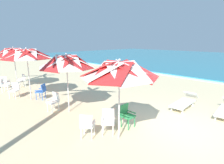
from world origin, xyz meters
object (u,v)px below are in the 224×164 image
(sun_lounger_1, at_px, (184,102))
(plastic_chair_7, at_px, (4,84))
(plastic_chair_3, at_px, (54,101))
(plastic_chair_6, at_px, (22,79))
(plastic_chair_1, at_px, (127,114))
(beach_umbrella_2, at_px, (27,54))
(beach_umbrella_1, at_px, (67,62))
(plastic_chair_0, at_px, (108,120))
(plastic_chair_2, at_px, (87,124))
(plastic_chair_5, at_px, (14,89))
(plastic_chair_8, at_px, (5,82))
(plastic_chair_4, at_px, (42,91))
(beach_umbrella_3, at_px, (14,53))
(beach_umbrella_0, at_px, (119,71))

(sun_lounger_1, bearing_deg, plastic_chair_7, -148.71)
(plastic_chair_3, xyz_separation_m, plastic_chair_6, (-5.78, 0.57, 0.00))
(plastic_chair_1, relative_size, beach_umbrella_2, 0.31)
(beach_umbrella_1, bearing_deg, sun_lounger_1, 51.53)
(beach_umbrella_1, relative_size, plastic_chair_6, 3.06)
(plastic_chair_0, bearing_deg, plastic_chair_1, 80.91)
(plastic_chair_0, height_order, plastic_chair_2, same)
(plastic_chair_1, height_order, plastic_chair_5, same)
(plastic_chair_5, distance_m, plastic_chair_7, 1.69)
(plastic_chair_0, height_order, plastic_chair_8, same)
(beach_umbrella_2, bearing_deg, plastic_chair_5, -148.85)
(plastic_chair_1, distance_m, beach_umbrella_1, 3.39)
(beach_umbrella_2, xyz_separation_m, plastic_chair_5, (-0.89, -0.54, -1.95))
(plastic_chair_4, bearing_deg, plastic_chair_7, -160.91)
(plastic_chair_3, xyz_separation_m, plastic_chair_4, (-2.03, 0.31, 0.00))
(plastic_chair_8, bearing_deg, beach_umbrella_3, 47.95)
(plastic_chair_6, bearing_deg, plastic_chair_1, 3.95)
(plastic_chair_1, height_order, plastic_chair_2, same)
(beach_umbrella_3, distance_m, sun_lounger_1, 10.59)
(plastic_chair_1, distance_m, beach_umbrella_2, 6.27)
(plastic_chair_0, relative_size, plastic_chair_7, 1.00)
(plastic_chair_4, height_order, beach_umbrella_3, beach_umbrella_3)
(beach_umbrella_0, distance_m, plastic_chair_6, 9.68)
(beach_umbrella_0, relative_size, beach_umbrella_1, 1.00)
(plastic_chair_3, relative_size, plastic_chair_7, 1.00)
(plastic_chair_1, xyz_separation_m, plastic_chair_5, (-6.70, -1.86, 0.00))
(plastic_chair_6, height_order, plastic_chair_8, same)
(beach_umbrella_1, bearing_deg, plastic_chair_7, -168.14)
(plastic_chair_1, xyz_separation_m, plastic_chair_8, (-9.21, -1.70, 0.00))
(plastic_chair_0, height_order, plastic_chair_3, same)
(plastic_chair_0, distance_m, plastic_chair_8, 9.12)
(plastic_chair_4, bearing_deg, plastic_chair_1, 9.37)
(beach_umbrella_3, height_order, plastic_chair_6, beach_umbrella_3)
(plastic_chair_0, distance_m, plastic_chair_7, 8.33)
(plastic_chair_4, distance_m, beach_umbrella_3, 3.81)
(beach_umbrella_1, relative_size, beach_umbrella_2, 0.94)
(beach_umbrella_2, bearing_deg, beach_umbrella_3, 175.81)
(plastic_chair_7, xyz_separation_m, plastic_chair_8, (-0.82, 0.23, 0.00))
(plastic_chair_7, distance_m, sun_lounger_1, 10.53)
(plastic_chair_1, distance_m, plastic_chair_4, 5.45)
(plastic_chair_6, bearing_deg, plastic_chair_7, -60.36)
(beach_umbrella_0, distance_m, plastic_chair_3, 4.16)
(plastic_chair_2, bearing_deg, plastic_chair_3, 173.24)
(beach_umbrella_1, bearing_deg, plastic_chair_4, -177.10)
(plastic_chair_3, height_order, beach_umbrella_3, beach_umbrella_3)
(plastic_chair_5, xyz_separation_m, plastic_chair_7, (-1.69, -0.07, 0.00))
(plastic_chair_2, distance_m, plastic_chair_5, 6.35)
(beach_umbrella_2, height_order, beach_umbrella_3, beach_umbrella_2)
(beach_umbrella_3, distance_m, plastic_chair_8, 2.06)
(beach_umbrella_2, bearing_deg, plastic_chair_0, 5.05)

